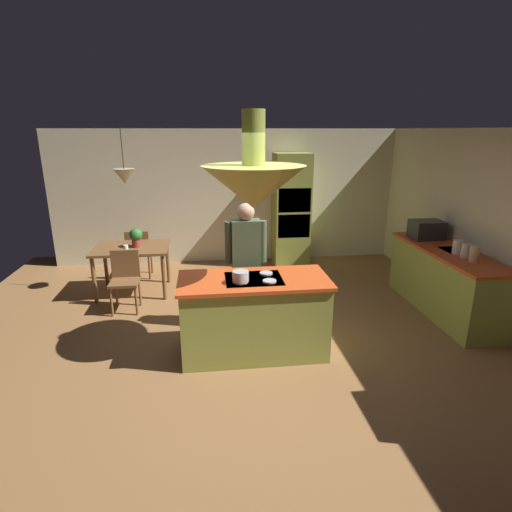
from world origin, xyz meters
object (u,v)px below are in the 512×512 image
at_px(canister_sugar, 466,251).
at_px(canister_tea, 457,247).
at_px(oven_tower, 291,210).
at_px(cooking_pot_on_cooktop, 241,276).
at_px(dining_table, 132,253).
at_px(kitchen_island, 254,315).
at_px(chair_by_back_wall, 139,251).
at_px(person_at_island, 246,258).
at_px(microwave_on_counter, 427,230).
at_px(potted_plant_on_table, 136,237).
at_px(chair_facing_island, 125,276).
at_px(cup_on_table, 126,248).
at_px(canister_flour, 474,254).

bearing_deg(canister_sugar, canister_tea, 90.00).
relative_size(oven_tower, cooking_pot_on_cooktop, 11.80).
relative_size(dining_table, canister_sugar, 6.24).
height_order(kitchen_island, chair_by_back_wall, kitchen_island).
xyz_separation_m(oven_tower, dining_table, (-2.80, -1.14, -0.40)).
height_order(person_at_island, chair_by_back_wall, person_at_island).
bearing_deg(microwave_on_counter, potted_plant_on_table, 171.77).
relative_size(chair_facing_island, canister_sugar, 4.73).
distance_m(kitchen_island, microwave_on_counter, 3.24).
height_order(dining_table, canister_sugar, canister_sugar).
bearing_deg(cup_on_table, microwave_on_counter, -5.51).
bearing_deg(kitchen_island, cooking_pot_on_cooktop, -140.91).
bearing_deg(chair_by_back_wall, potted_plant_on_table, 97.73).
height_order(dining_table, chair_by_back_wall, chair_by_back_wall).
bearing_deg(potted_plant_on_table, dining_table, 169.07).
distance_m(dining_table, person_at_island, 2.22).
distance_m(canister_sugar, cooking_pot_on_cooktop, 3.06).
bearing_deg(oven_tower, canister_flour, -59.68).
height_order(person_at_island, canister_tea, person_at_island).
xyz_separation_m(kitchen_island, canister_tea, (2.84, 0.63, 0.55)).
bearing_deg(oven_tower, chair_facing_island, -147.23).
height_order(kitchen_island, canister_flour, canister_flour).
height_order(canister_flour, cooking_pot_on_cooktop, canister_flour).
distance_m(cup_on_table, canister_tea, 4.75).
xyz_separation_m(potted_plant_on_table, microwave_on_counter, (4.45, -0.64, 0.13)).
bearing_deg(cup_on_table, canister_sugar, -17.38).
bearing_deg(cooking_pot_on_cooktop, chair_by_back_wall, 118.06).
distance_m(canister_sugar, microwave_on_counter, 0.99).
bearing_deg(canister_tea, cup_on_table, 164.69).
xyz_separation_m(person_at_island, canister_sugar, (2.86, -0.23, 0.06)).
bearing_deg(canister_tea, person_at_island, 179.09).
height_order(dining_table, person_at_island, person_at_island).
height_order(potted_plant_on_table, canister_tea, canister_tea).
distance_m(chair_by_back_wall, cooking_pot_on_cooktop, 3.31).
xyz_separation_m(person_at_island, cup_on_table, (-1.72, 1.21, -0.15)).
bearing_deg(chair_facing_island, kitchen_island, -40.28).
bearing_deg(canister_flour, oven_tower, 120.32).
xyz_separation_m(dining_table, microwave_on_counter, (4.54, -0.66, 0.40)).
xyz_separation_m(cup_on_table, canister_tea, (4.58, -1.25, 0.21)).
xyz_separation_m(chair_by_back_wall, cup_on_table, (-0.04, -0.88, 0.30)).
xyz_separation_m(oven_tower, canister_sugar, (1.74, -2.80, -0.05)).
xyz_separation_m(dining_table, chair_by_back_wall, (0.00, 0.66, -0.16)).
distance_m(dining_table, cup_on_table, 0.26).
bearing_deg(cup_on_table, canister_tea, -15.31).
bearing_deg(canister_flour, potted_plant_on_table, 157.81).
bearing_deg(canister_flour, microwave_on_counter, 90.00).
distance_m(potted_plant_on_table, microwave_on_counter, 4.50).
height_order(dining_table, canister_flour, canister_flour).
relative_size(dining_table, person_at_island, 0.69).
bearing_deg(potted_plant_on_table, person_at_island, -41.59).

